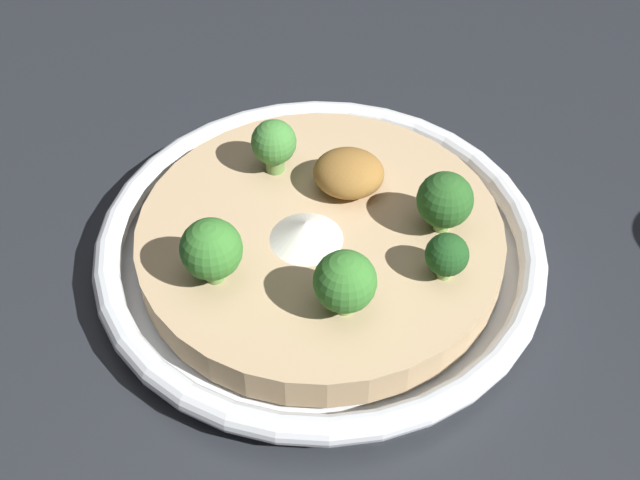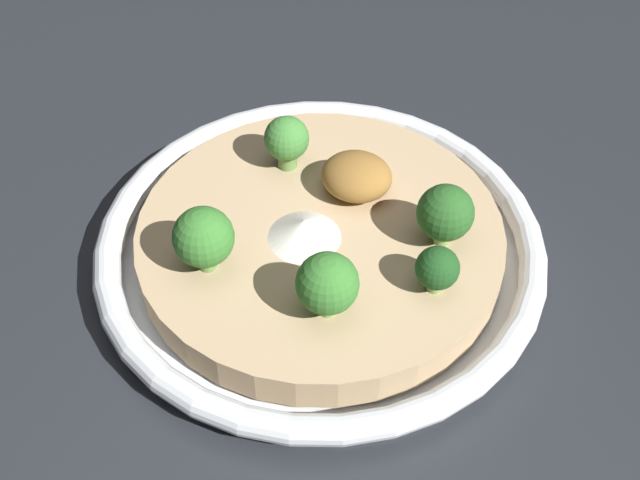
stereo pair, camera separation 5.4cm
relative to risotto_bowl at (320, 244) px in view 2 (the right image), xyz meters
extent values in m
plane|color=#23262B|center=(0.00, 0.00, -0.02)|extent=(6.00, 6.00, 0.00)
cylinder|color=silver|center=(0.00, 0.00, -0.01)|extent=(0.29, 0.29, 0.01)
torus|color=silver|center=(0.00, 0.00, 0.00)|extent=(0.31, 0.31, 0.02)
cylinder|color=tan|center=(0.00, 0.00, 0.00)|extent=(0.25, 0.25, 0.02)
cone|color=white|center=(0.01, 0.01, 0.02)|extent=(0.05, 0.05, 0.02)
ellipsoid|color=olive|center=(-0.01, -0.04, 0.03)|extent=(0.05, 0.04, 0.03)
cylinder|color=#84A856|center=(-0.08, 0.03, 0.02)|extent=(0.01, 0.01, 0.01)
sphere|color=#1E4C1E|center=(-0.08, 0.03, 0.04)|extent=(0.03, 0.03, 0.03)
cylinder|color=#668E47|center=(0.06, 0.05, 0.03)|extent=(0.02, 0.02, 0.02)
sphere|color=#387A2D|center=(0.06, 0.05, 0.04)|extent=(0.04, 0.04, 0.04)
cylinder|color=#668E47|center=(0.04, -0.05, 0.03)|extent=(0.02, 0.02, 0.02)
sphere|color=#428438|center=(0.04, -0.05, 0.04)|extent=(0.03, 0.03, 0.03)
cylinder|color=#759E4C|center=(-0.03, 0.07, 0.03)|extent=(0.01, 0.01, 0.02)
sphere|color=#387A2D|center=(-0.03, 0.07, 0.04)|extent=(0.04, 0.04, 0.04)
cylinder|color=#759E4C|center=(-0.08, -0.01, 0.03)|extent=(0.01, 0.01, 0.02)
sphere|color=#285B23|center=(-0.08, -0.01, 0.04)|extent=(0.04, 0.04, 0.04)
camera|label=1|loc=(-0.06, 0.37, 0.40)|focal=45.00mm
camera|label=2|loc=(-0.11, 0.35, 0.40)|focal=45.00mm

